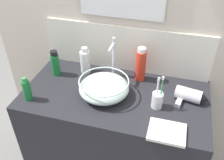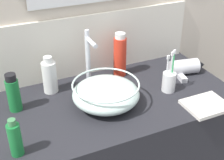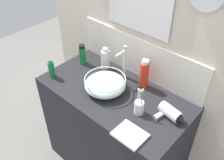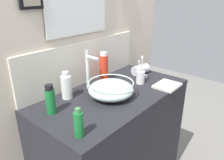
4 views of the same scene
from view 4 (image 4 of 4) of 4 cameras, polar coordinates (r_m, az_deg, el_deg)
name	(u,v)px [view 4 (image 4 of 4)]	position (r m, az deg, el deg)	size (l,w,h in m)	color
vanity_counter	(114,146)	(1.73, 0.40, -16.78)	(1.11, 0.58, 0.89)	#232328
back_panel	(80,41)	(1.60, -8.40, 10.14)	(1.93, 0.10, 2.41)	beige
glass_bowl_sink	(111,89)	(1.41, -0.28, -2.38)	(0.30, 0.30, 0.11)	silver
faucet	(89,68)	(1.50, -6.13, 3.22)	(0.02, 0.12, 0.28)	silver
hair_drier	(142,69)	(1.83, 7.83, 2.75)	(0.20, 0.14, 0.08)	silver
toothbrush_cup	(140,77)	(1.64, 7.44, 0.84)	(0.06, 0.06, 0.21)	white
lotion_bottle	(79,124)	(1.05, -8.72, -11.25)	(0.05, 0.05, 0.15)	#197233
soap_dispenser	(50,100)	(1.27, -15.77, -5.04)	(0.06, 0.06, 0.17)	#197233
shampoo_bottle	(104,67)	(1.65, -2.15, 3.32)	(0.06, 0.06, 0.23)	red
spray_bottle	(66,86)	(1.42, -11.82, -1.64)	(0.07, 0.07, 0.18)	white
hand_towel	(167,85)	(1.63, 14.22, -1.40)	(0.19, 0.15, 0.02)	silver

